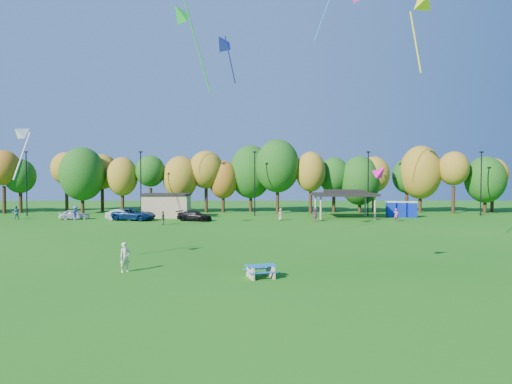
{
  "coord_description": "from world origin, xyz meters",
  "views": [
    {
      "loc": [
        1.65,
        -24.09,
        5.61
      ],
      "look_at": [
        1.9,
        6.0,
        4.56
      ],
      "focal_mm": 32.0,
      "sensor_mm": 36.0,
      "label": 1
    }
  ],
  "objects_px": {
    "kite_flyer": "(125,257)",
    "car_c": "(134,214)",
    "porta_potties": "(401,209)",
    "car_a": "(74,214)",
    "picnic_table": "(261,270)",
    "car_b": "(123,215)",
    "car_d": "(195,216)"
  },
  "relations": [
    {
      "from": "picnic_table",
      "to": "car_a",
      "type": "bearing_deg",
      "value": 107.94
    },
    {
      "from": "car_c",
      "to": "picnic_table",
      "type": "bearing_deg",
      "value": -139.55
    },
    {
      "from": "kite_flyer",
      "to": "car_b",
      "type": "xyz_separation_m",
      "value": [
        -9.01,
        31.41,
        -0.17
      ]
    },
    {
      "from": "porta_potties",
      "to": "car_a",
      "type": "xyz_separation_m",
      "value": [
        -43.47,
        -2.6,
        -0.46
      ]
    },
    {
      "from": "picnic_table",
      "to": "kite_flyer",
      "type": "xyz_separation_m",
      "value": [
        -7.9,
        1.56,
        0.46
      ]
    },
    {
      "from": "porta_potties",
      "to": "car_d",
      "type": "height_order",
      "value": "porta_potties"
    },
    {
      "from": "kite_flyer",
      "to": "car_c",
      "type": "relative_size",
      "value": 0.32
    },
    {
      "from": "porta_potties",
      "to": "picnic_table",
      "type": "height_order",
      "value": "porta_potties"
    },
    {
      "from": "picnic_table",
      "to": "car_c",
      "type": "relative_size",
      "value": 0.35
    },
    {
      "from": "car_c",
      "to": "car_a",
      "type": "bearing_deg",
      "value": 94.84
    },
    {
      "from": "porta_potties",
      "to": "car_b",
      "type": "height_order",
      "value": "porta_potties"
    },
    {
      "from": "car_b",
      "to": "car_c",
      "type": "bearing_deg",
      "value": -83.25
    },
    {
      "from": "car_d",
      "to": "picnic_table",
      "type": "bearing_deg",
      "value": -148.67
    },
    {
      "from": "porta_potties",
      "to": "car_c",
      "type": "relative_size",
      "value": 0.68
    },
    {
      "from": "picnic_table",
      "to": "car_a",
      "type": "xyz_separation_m",
      "value": [
        -23.6,
        34.29,
        0.23
      ]
    },
    {
      "from": "kite_flyer",
      "to": "car_a",
      "type": "distance_m",
      "value": 36.31
    },
    {
      "from": "car_a",
      "to": "car_d",
      "type": "bearing_deg",
      "value": -115.01
    },
    {
      "from": "car_a",
      "to": "car_b",
      "type": "height_order",
      "value": "car_b"
    },
    {
      "from": "car_a",
      "to": "car_d",
      "type": "xyz_separation_m",
      "value": [
        15.91,
        -2.3,
        0.01
      ]
    },
    {
      "from": "porta_potties",
      "to": "car_c",
      "type": "height_order",
      "value": "porta_potties"
    },
    {
      "from": "car_b",
      "to": "car_c",
      "type": "distance_m",
      "value": 1.48
    },
    {
      "from": "porta_potties",
      "to": "car_d",
      "type": "xyz_separation_m",
      "value": [
        -27.56,
        -4.91,
        -0.45
      ]
    },
    {
      "from": "kite_flyer",
      "to": "car_b",
      "type": "relative_size",
      "value": 0.41
    },
    {
      "from": "car_b",
      "to": "car_c",
      "type": "height_order",
      "value": "car_c"
    },
    {
      "from": "kite_flyer",
      "to": "car_c",
      "type": "height_order",
      "value": "kite_flyer"
    },
    {
      "from": "picnic_table",
      "to": "car_d",
      "type": "height_order",
      "value": "car_d"
    },
    {
      "from": "car_b",
      "to": "porta_potties",
      "type": "bearing_deg",
      "value": -70.55
    },
    {
      "from": "porta_potties",
      "to": "kite_flyer",
      "type": "relative_size",
      "value": 2.16
    },
    {
      "from": "car_a",
      "to": "car_b",
      "type": "xyz_separation_m",
      "value": [
        6.68,
        -1.33,
        0.07
      ]
    },
    {
      "from": "porta_potties",
      "to": "car_d",
      "type": "distance_m",
      "value": 28.0
    },
    {
      "from": "car_b",
      "to": "car_d",
      "type": "bearing_deg",
      "value": -82.7
    },
    {
      "from": "car_b",
      "to": "kite_flyer",
      "type": "bearing_deg",
      "value": -150.63
    }
  ]
}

